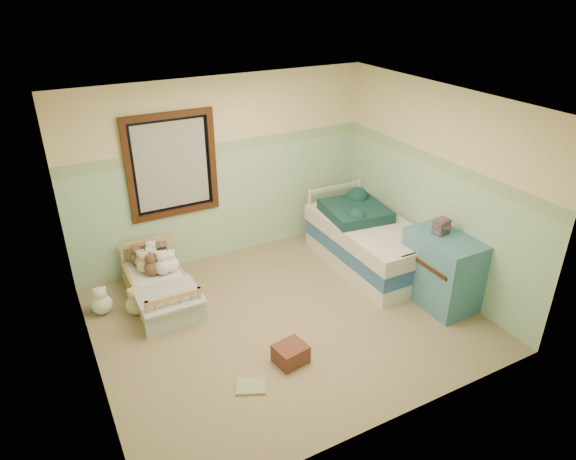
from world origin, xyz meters
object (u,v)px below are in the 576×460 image
twin_bed_frame (368,259)px  plush_floor_cream (102,304)px  plush_floor_tan (136,305)px  toddler_bed_frame (161,294)px  red_pillow (291,354)px  dresser (442,270)px  floor_book (251,386)px

twin_bed_frame → plush_floor_cream: bearing=170.2°
plush_floor_tan → twin_bed_frame: 3.10m
plush_floor_tan → toddler_bed_frame: bearing=21.9°
plush_floor_cream → plush_floor_tan: bearing=-29.2°
plush_floor_cream → toddler_bed_frame: bearing=-5.3°
plush_floor_cream → red_pillow: bearing=-48.9°
dresser → red_pillow: bearing=-176.8°
dresser → red_pillow: size_ratio=2.79×
toddler_bed_frame → floor_book: (0.36, -1.88, -0.07)m
plush_floor_tan → red_pillow: plush_floor_tan is taller
plush_floor_tan → dresser: (3.34, -1.48, 0.32)m
toddler_bed_frame → plush_floor_cream: bearing=174.7°
toddler_bed_frame → plush_floor_tan: bearing=-158.1°
floor_book → red_pillow: bearing=40.4°
red_pillow → twin_bed_frame: bearing=32.9°
plush_floor_tan → red_pillow: 2.01m
toddler_bed_frame → dresser: 3.43m
plush_floor_cream → floor_book: size_ratio=0.84×
plush_floor_cream → plush_floor_tan: 0.41m
toddler_bed_frame → red_pillow: (0.88, -1.73, 0.02)m
twin_bed_frame → red_pillow: 2.22m
floor_book → toddler_bed_frame: bearing=125.4°
plush_floor_cream → twin_bed_frame: bearing=-9.8°
toddler_bed_frame → red_pillow: red_pillow is taller
twin_bed_frame → dresser: bearing=-76.4°
toddler_bed_frame → floor_book: 1.92m
dresser → toddler_bed_frame: bearing=151.7°
plush_floor_tan → floor_book: bearing=-68.3°
toddler_bed_frame → twin_bed_frame: (2.74, -0.53, 0.03)m
red_pillow → plush_floor_cream: bearing=131.1°
red_pillow → floor_book: 0.55m
twin_bed_frame → dresser: (0.26, -1.08, 0.33)m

